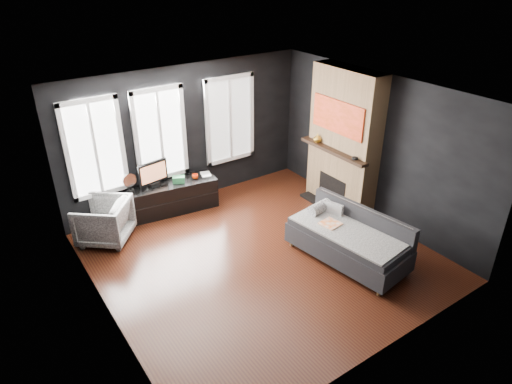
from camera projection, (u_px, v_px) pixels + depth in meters
floor at (261, 257)px, 7.55m from camera, size 5.00×5.00×0.00m
ceiling at (262, 97)px, 6.29m from camera, size 5.00×5.00×0.00m
wall_back at (187, 136)px, 8.74m from camera, size 5.00×0.02×2.70m
wall_left at (98, 235)px, 5.66m from camera, size 0.02×5.00×2.70m
wall_right at (376, 148)px, 8.17m from camera, size 0.02×5.00×2.70m
windows at (161, 86)px, 8.00m from camera, size 4.00×0.16×1.76m
fireplace at (344, 141)px, 8.51m from camera, size 0.70×1.62×2.70m
sofa at (348, 238)px, 7.29m from camera, size 1.24×2.07×0.84m
stripe_pillow at (333, 212)px, 7.65m from camera, size 0.17×0.34×0.33m
armchair at (104, 219)px, 7.80m from camera, size 1.11×1.11×0.84m
media_console at (172, 197)px, 8.77m from camera, size 1.78×0.76×0.59m
monitor at (153, 172)px, 8.41m from camera, size 0.63×0.24×0.55m
desk_fan at (130, 182)px, 8.25m from camera, size 0.26×0.26×0.37m
mug at (195, 176)px, 8.77m from camera, size 0.14×0.12×0.12m
book at (201, 170)px, 8.87m from camera, size 0.18×0.07×0.25m
storage_box at (179, 179)px, 8.63m from camera, size 0.27×0.23×0.12m
mantel_vase at (318, 138)px, 8.73m from camera, size 0.20×0.21×0.16m
mantel_clock at (355, 158)px, 8.03m from camera, size 0.12×0.12×0.04m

